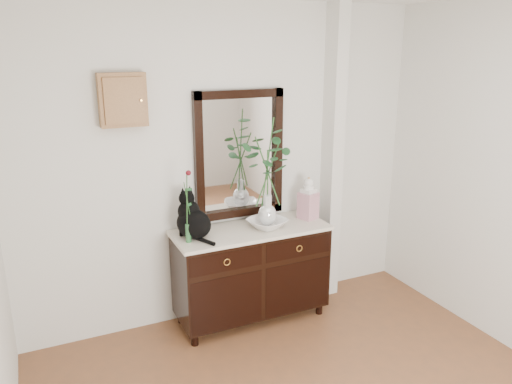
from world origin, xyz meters
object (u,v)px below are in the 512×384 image
lotus_bowl (267,223)px  cat (193,215)px  sideboard (251,269)px  ginger_jar (308,198)px

lotus_bowl → cat: bearing=175.6°
sideboard → ginger_jar: ginger_jar is taller
ginger_jar → cat: bearing=-179.2°
sideboard → lotus_bowl: bearing=-15.7°
lotus_bowl → sideboard: bearing=164.3°
sideboard → cat: cat is taller
cat → ginger_jar: bearing=-23.4°
ginger_jar → sideboard: bearing=-177.4°
cat → lotus_bowl: bearing=-28.6°
sideboard → ginger_jar: 0.80m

